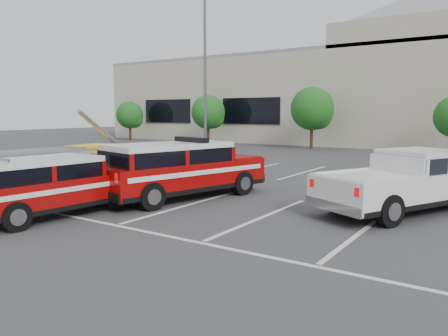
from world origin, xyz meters
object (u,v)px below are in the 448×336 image
object	(u,v)px
tree_mid_left	(313,110)
white_pickup	(409,187)
ladder_suv	(51,190)
fire_chief_suv	(180,174)
convention_building	(410,92)
light_pole_left	(205,75)
utility_rig	(90,160)
tree_left	(209,113)
tree_far_left	(131,116)

from	to	relation	value
tree_mid_left	white_pickup	xyz separation A→B (m)	(10.77, -19.03, -2.33)
ladder_suv	fire_chief_suv	bearing A→B (deg)	76.89
fire_chief_suv	ladder_suv	size ratio (longest dim) A/B	1.26
convention_building	light_pole_left	distance (m)	21.49
tree_mid_left	utility_rig	xyz separation A→B (m)	(-3.59, -18.71, -2.44)
tree_left	white_pickup	bearing A→B (deg)	-42.49
light_pole_left	white_pickup	distance (m)	17.11
tree_mid_left	white_pickup	world-z (taller)	tree_mid_left
light_pole_left	utility_rig	distance (m)	9.81
fire_chief_suv	ladder_suv	distance (m)	4.19
tree_left	tree_mid_left	world-z (taller)	tree_mid_left
tree_left	tree_mid_left	bearing A→B (deg)	0.00
ladder_suv	utility_rig	xyz separation A→B (m)	(-6.22, 6.42, -0.14)
tree_left	convention_building	bearing A→B (deg)	33.05
fire_chief_suv	white_pickup	bearing A→B (deg)	32.07
convention_building	white_pickup	size ratio (longest dim) A/B	9.83
convention_building	ladder_suv	size ratio (longest dim) A/B	12.32
convention_building	light_pole_left	bearing A→B (deg)	-112.39
tree_mid_left	light_pole_left	size ratio (longest dim) A/B	0.47
fire_chief_suv	white_pickup	size ratio (longest dim) A/B	1.00
tree_left	light_pole_left	bearing A→B (deg)	-55.48
tree_mid_left	ladder_suv	world-z (taller)	tree_mid_left
white_pickup	utility_rig	distance (m)	14.36
ladder_suv	utility_rig	bearing A→B (deg)	139.72
tree_far_left	utility_rig	world-z (taller)	tree_far_left
convention_building	tree_left	size ratio (longest dim) A/B	13.58
tree_mid_left	fire_chief_suv	bearing A→B (deg)	-79.36
tree_left	tree_mid_left	size ratio (longest dim) A/B	0.91
utility_rig	fire_chief_suv	bearing A→B (deg)	-20.78
utility_rig	white_pickup	bearing A→B (deg)	-4.09
tree_far_left	tree_left	size ratio (longest dim) A/B	0.90
tree_far_left	tree_mid_left	size ratio (longest dim) A/B	0.82
tree_mid_left	light_pole_left	xyz separation A→B (m)	(-3.09, -10.05, 2.14)
convention_building	fire_chief_suv	world-z (taller)	convention_building
convention_building	tree_mid_left	xyz separation A→B (m)	(-5.09, -9.82, -1.68)
tree_left	utility_rig	distance (m)	19.90
convention_building	tree_far_left	xyz separation A→B (m)	(-25.09, -9.82, -2.22)
tree_mid_left	light_pole_left	world-z (taller)	light_pole_left
tree_left	fire_chief_suv	distance (m)	25.43
tree_far_left	ladder_suv	world-z (taller)	tree_far_left
convention_building	ladder_suv	xyz separation A→B (m)	(-2.46, -34.95, -3.98)
tree_far_left	tree_mid_left	world-z (taller)	tree_mid_left
tree_left	ladder_suv	world-z (taller)	tree_left
tree_left	tree_far_left	bearing A→B (deg)	-180.00
tree_mid_left	fire_chief_suv	size ratio (longest dim) A/B	0.79
light_pole_left	fire_chief_suv	bearing A→B (deg)	-57.55
convention_building	utility_rig	distance (m)	30.10
fire_chief_suv	utility_rig	world-z (taller)	utility_rig
tree_left	ladder_suv	distance (m)	28.20
convention_building	white_pickup	bearing A→B (deg)	-78.86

